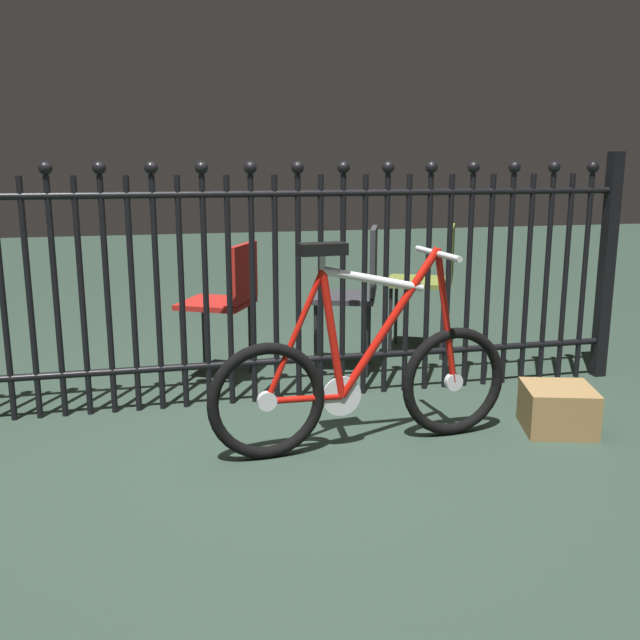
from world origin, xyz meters
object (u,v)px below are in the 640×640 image
(chair_olive, at_px, (432,274))
(display_crate, at_px, (558,409))
(bicycle, at_px, (364,379))
(chair_charcoal, at_px, (357,285))
(chair_red, at_px, (227,296))

(chair_olive, height_order, display_crate, chair_olive)
(chair_olive, bearing_deg, bicycle, -121.80)
(chair_charcoal, xyz_separation_m, display_crate, (0.66, -1.18, -0.42))
(chair_charcoal, relative_size, display_crate, 2.78)
(bicycle, xyz_separation_m, display_crate, (0.95, -0.03, -0.21))
(bicycle, bearing_deg, chair_olive, 58.20)
(bicycle, height_order, chair_red, bicycle)
(bicycle, bearing_deg, display_crate, -1.71)
(chair_olive, xyz_separation_m, display_crate, (0.06, -1.47, -0.42))
(chair_red, bearing_deg, chair_charcoal, 0.79)
(chair_olive, bearing_deg, chair_charcoal, -154.22)
(chair_charcoal, bearing_deg, bicycle, -104.51)
(chair_olive, distance_m, chair_red, 1.40)
(bicycle, relative_size, chair_red, 1.75)
(display_crate, bearing_deg, chair_charcoal, 118.98)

